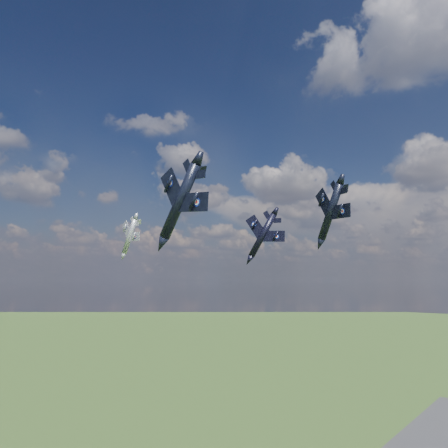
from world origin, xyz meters
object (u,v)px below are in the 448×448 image
Objects in this scene: jet_lead_navy at (263,235)px; jet_left_silver at (130,236)px; jet_right_navy at (180,201)px; jet_high_navy at (331,212)px.

jet_left_silver is at bearing 177.15° from jet_lead_navy.
jet_left_silver is (-43.72, 27.19, 0.15)m from jet_right_navy.
jet_lead_navy is 33.64m from jet_left_silver.
jet_right_navy is at bearing -73.51° from jet_high_navy.
jet_left_silver is (-48.48, -9.35, -2.46)m from jet_high_navy.
jet_high_navy is at bearing 83.93° from jet_right_navy.
jet_high_navy reaches higher than jet_left_silver.
jet_high_navy is 49.43m from jet_left_silver.
jet_lead_navy is 39.51m from jet_right_navy.
jet_lead_navy is 16.92m from jet_high_navy.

